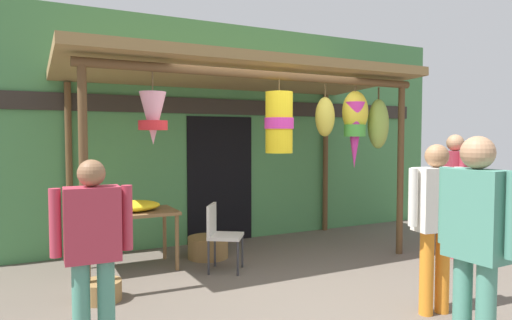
{
  "coord_description": "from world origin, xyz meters",
  "views": [
    {
      "loc": [
        -2.64,
        -4.42,
        1.68
      ],
      "look_at": [
        0.23,
        1.24,
        1.35
      ],
      "focal_mm": 31.53,
      "sensor_mm": 36.0,
      "label": 1
    }
  ],
  "objects_px": {
    "wicker_basket_by_table": "(208,247)",
    "passerby_at_right": "(93,243)",
    "display_table": "(129,218)",
    "folding_chair": "(220,231)",
    "flower_heap_on_table": "(134,206)",
    "customer_foreground": "(436,215)",
    "wicker_basket_spare": "(101,291)",
    "shopper_by_bananas": "(454,185)",
    "vendor_in_orange": "(476,236)"
  },
  "relations": [
    {
      "from": "wicker_basket_by_table",
      "to": "shopper_by_bananas",
      "type": "height_order",
      "value": "shopper_by_bananas"
    },
    {
      "from": "wicker_basket_by_table",
      "to": "passerby_at_right",
      "type": "height_order",
      "value": "passerby_at_right"
    },
    {
      "from": "folding_chair",
      "to": "vendor_in_orange",
      "type": "xyz_separation_m",
      "value": [
        0.63,
        -3.11,
        0.5
      ]
    },
    {
      "from": "wicker_basket_by_table",
      "to": "vendor_in_orange",
      "type": "height_order",
      "value": "vendor_in_orange"
    },
    {
      "from": "flower_heap_on_table",
      "to": "folding_chair",
      "type": "relative_size",
      "value": 0.8
    },
    {
      "from": "wicker_basket_spare",
      "to": "customer_foreground",
      "type": "xyz_separation_m",
      "value": [
        2.78,
        -1.78,
        0.85
      ]
    },
    {
      "from": "vendor_in_orange",
      "to": "customer_foreground",
      "type": "distance_m",
      "value": 1.14
    },
    {
      "from": "vendor_in_orange",
      "to": "customer_foreground",
      "type": "bearing_deg",
      "value": 54.28
    },
    {
      "from": "folding_chair",
      "to": "customer_foreground",
      "type": "distance_m",
      "value": 2.58
    },
    {
      "from": "wicker_basket_spare",
      "to": "shopper_by_bananas",
      "type": "distance_m",
      "value": 4.75
    },
    {
      "from": "passerby_at_right",
      "to": "wicker_basket_spare",
      "type": "bearing_deg",
      "value": 79.88
    },
    {
      "from": "wicker_basket_by_table",
      "to": "wicker_basket_spare",
      "type": "distance_m",
      "value": 1.88
    },
    {
      "from": "wicker_basket_by_table",
      "to": "passerby_at_right",
      "type": "relative_size",
      "value": 0.37
    },
    {
      "from": "vendor_in_orange",
      "to": "shopper_by_bananas",
      "type": "relative_size",
      "value": 0.98
    },
    {
      "from": "flower_heap_on_table",
      "to": "wicker_basket_spare",
      "type": "relative_size",
      "value": 1.66
    },
    {
      "from": "wicker_basket_spare",
      "to": "shopper_by_bananas",
      "type": "xyz_separation_m",
      "value": [
        4.64,
        -0.45,
        0.91
      ]
    },
    {
      "from": "customer_foreground",
      "to": "wicker_basket_by_table",
      "type": "bearing_deg",
      "value": 113.26
    },
    {
      "from": "wicker_basket_by_table",
      "to": "wicker_basket_spare",
      "type": "xyz_separation_m",
      "value": [
        -1.56,
        -1.05,
        -0.04
      ]
    },
    {
      "from": "display_table",
      "to": "passerby_at_right",
      "type": "distance_m",
      "value": 2.3
    },
    {
      "from": "flower_heap_on_table",
      "to": "folding_chair",
      "type": "xyz_separation_m",
      "value": [
        0.94,
        -0.54,
        -0.31
      ]
    },
    {
      "from": "display_table",
      "to": "wicker_basket_spare",
      "type": "relative_size",
      "value": 2.85
    },
    {
      "from": "folding_chair",
      "to": "passerby_at_right",
      "type": "distance_m",
      "value": 2.37
    },
    {
      "from": "folding_chair",
      "to": "display_table",
      "type": "bearing_deg",
      "value": 150.59
    },
    {
      "from": "flower_heap_on_table",
      "to": "wicker_basket_spare",
      "type": "height_order",
      "value": "flower_heap_on_table"
    },
    {
      "from": "display_table",
      "to": "folding_chair",
      "type": "relative_size",
      "value": 1.38
    },
    {
      "from": "vendor_in_orange",
      "to": "customer_foreground",
      "type": "height_order",
      "value": "vendor_in_orange"
    },
    {
      "from": "passerby_at_right",
      "to": "display_table",
      "type": "bearing_deg",
      "value": 72.29
    },
    {
      "from": "wicker_basket_spare",
      "to": "customer_foreground",
      "type": "relative_size",
      "value": 0.25
    },
    {
      "from": "wicker_basket_spare",
      "to": "shopper_by_bananas",
      "type": "height_order",
      "value": "shopper_by_bananas"
    },
    {
      "from": "customer_foreground",
      "to": "passerby_at_right",
      "type": "height_order",
      "value": "customer_foreground"
    },
    {
      "from": "display_table",
      "to": "customer_foreground",
      "type": "height_order",
      "value": "customer_foreground"
    },
    {
      "from": "flower_heap_on_table",
      "to": "customer_foreground",
      "type": "bearing_deg",
      "value": -50.63
    },
    {
      "from": "wicker_basket_by_table",
      "to": "customer_foreground",
      "type": "distance_m",
      "value": 3.18
    },
    {
      "from": "shopper_by_bananas",
      "to": "passerby_at_right",
      "type": "height_order",
      "value": "shopper_by_bananas"
    },
    {
      "from": "folding_chair",
      "to": "vendor_in_orange",
      "type": "height_order",
      "value": "vendor_in_orange"
    },
    {
      "from": "display_table",
      "to": "vendor_in_orange",
      "type": "xyz_separation_m",
      "value": [
        1.63,
        -3.67,
        0.35
      ]
    },
    {
      "from": "display_table",
      "to": "folding_chair",
      "type": "xyz_separation_m",
      "value": [
        1.0,
        -0.56,
        -0.15
      ]
    },
    {
      "from": "flower_heap_on_table",
      "to": "passerby_at_right",
      "type": "relative_size",
      "value": 0.44
    },
    {
      "from": "wicker_basket_spare",
      "to": "customer_foreground",
      "type": "height_order",
      "value": "customer_foreground"
    },
    {
      "from": "flower_heap_on_table",
      "to": "vendor_in_orange",
      "type": "bearing_deg",
      "value": -66.71
    },
    {
      "from": "folding_chair",
      "to": "vendor_in_orange",
      "type": "bearing_deg",
      "value": -78.46
    },
    {
      "from": "folding_chair",
      "to": "passerby_at_right",
      "type": "relative_size",
      "value": 0.56
    },
    {
      "from": "wicker_basket_spare",
      "to": "passerby_at_right",
      "type": "relative_size",
      "value": 0.27
    },
    {
      "from": "vendor_in_orange",
      "to": "customer_foreground",
      "type": "xyz_separation_m",
      "value": [
        0.66,
        0.92,
        -0.05
      ]
    },
    {
      "from": "folding_chair",
      "to": "wicker_basket_by_table",
      "type": "relative_size",
      "value": 1.5
    },
    {
      "from": "wicker_basket_by_table",
      "to": "shopper_by_bananas",
      "type": "bearing_deg",
      "value": -26.04
    },
    {
      "from": "flower_heap_on_table",
      "to": "wicker_basket_by_table",
      "type": "distance_m",
      "value": 1.22
    },
    {
      "from": "flower_heap_on_table",
      "to": "shopper_by_bananas",
      "type": "distance_m",
      "value": 4.34
    },
    {
      "from": "folding_chair",
      "to": "vendor_in_orange",
      "type": "distance_m",
      "value": 3.21
    },
    {
      "from": "vendor_in_orange",
      "to": "shopper_by_bananas",
      "type": "bearing_deg",
      "value": 41.59
    }
  ]
}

